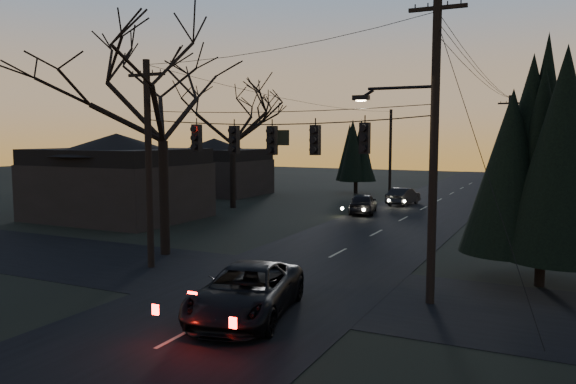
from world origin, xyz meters
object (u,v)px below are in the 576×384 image
at_px(utility_pole_far_r, 506,206).
at_px(suv_near, 246,292).
at_px(utility_pole_far_l, 390,191).
at_px(sedan_oncoming_b, 403,197).
at_px(evergreen_right, 545,153).
at_px(utility_pole_left, 151,267).
at_px(sedan_oncoming_a, 363,203).
at_px(bare_tree_left, 162,94).
at_px(utility_pole_right, 430,303).

height_order(utility_pole_far_r, suv_near, utility_pole_far_r).
bearing_deg(utility_pole_far_l, sedan_oncoming_b, -68.89).
distance_m(utility_pole_far_r, evergreen_right, 24.80).
relative_size(utility_pole_left, suv_near, 1.54).
xyz_separation_m(utility_pole_left, evergreen_right, (14.64, 3.88, 4.84)).
xyz_separation_m(suv_near, sedan_oncoming_a, (-4.00, 23.08, -0.04)).
bearing_deg(sedan_oncoming_a, utility_pole_far_l, -93.10).
bearing_deg(utility_pole_left, utility_pole_far_r, 67.67).
height_order(utility_pole_far_l, sedan_oncoming_a, utility_pole_far_l).
height_order(utility_pole_far_l, bare_tree_left, bare_tree_left).
distance_m(utility_pole_far_l, evergreen_right, 35.63).
bearing_deg(suv_near, utility_pole_far_l, 87.62).
distance_m(utility_pole_far_l, bare_tree_left, 34.50).
relative_size(utility_pole_far_r, sedan_oncoming_b, 2.10).
distance_m(utility_pole_right, utility_pole_left, 11.50).
bearing_deg(utility_pole_left, bare_tree_left, 115.14).
distance_m(utility_pole_far_r, sedan_oncoming_a, 12.35).
distance_m(utility_pole_left, utility_pole_far_r, 30.27).
bearing_deg(evergreen_right, sedan_oncoming_a, 127.57).
bearing_deg(utility_pole_right, utility_pole_left, 180.00).
bearing_deg(sedan_oncoming_b, sedan_oncoming_a, 85.38).
relative_size(evergreen_right, suv_near, 1.54).
bearing_deg(evergreen_right, utility_pole_far_l, 114.50).
relative_size(evergreen_right, sedan_oncoming_a, 2.00).
relative_size(utility_pole_right, bare_tree_left, 0.96).
bearing_deg(suv_near, bare_tree_left, 130.11).
bearing_deg(utility_pole_right, utility_pole_far_l, 107.72).
bearing_deg(bare_tree_left, utility_pole_right, -10.35).
bearing_deg(utility_pole_right, utility_pole_far_r, 90.00).
distance_m(sedan_oncoming_a, sedan_oncoming_b, 6.30).
relative_size(utility_pole_right, evergreen_right, 1.18).
xyz_separation_m(utility_pole_right, evergreen_right, (3.14, 3.88, 4.84)).
height_order(utility_pole_far_r, bare_tree_left, bare_tree_left).
xyz_separation_m(utility_pole_right, sedan_oncoming_a, (-8.70, 19.26, 0.72)).
bearing_deg(evergreen_right, bare_tree_left, -174.25).
bearing_deg(utility_pole_right, sedan_oncoming_b, 106.27).
height_order(utility_pole_right, suv_near, utility_pole_right).
height_order(utility_pole_left, utility_pole_far_r, same).
relative_size(utility_pole_right, utility_pole_far_l, 1.25).
height_order(utility_pole_right, utility_pole_left, utility_pole_right).
xyz_separation_m(utility_pole_left, sedan_oncoming_b, (4.08, 25.44, 0.67)).
bearing_deg(sedan_oncoming_b, utility_pole_far_r, -153.87).
bearing_deg(sedan_oncoming_a, evergreen_right, 114.98).
xyz_separation_m(utility_pole_far_l, sedan_oncoming_b, (4.08, -10.56, 0.67)).
xyz_separation_m(utility_pole_right, sedan_oncoming_b, (-7.42, 25.44, 0.67)).
relative_size(utility_pole_left, bare_tree_left, 0.81).
bearing_deg(utility_pole_right, sedan_oncoming_a, 114.31).
bearing_deg(sedan_oncoming_a, bare_tree_left, 64.52).
bearing_deg(bare_tree_left, utility_pole_left, -64.86).
relative_size(utility_pole_far_l, suv_near, 1.45).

